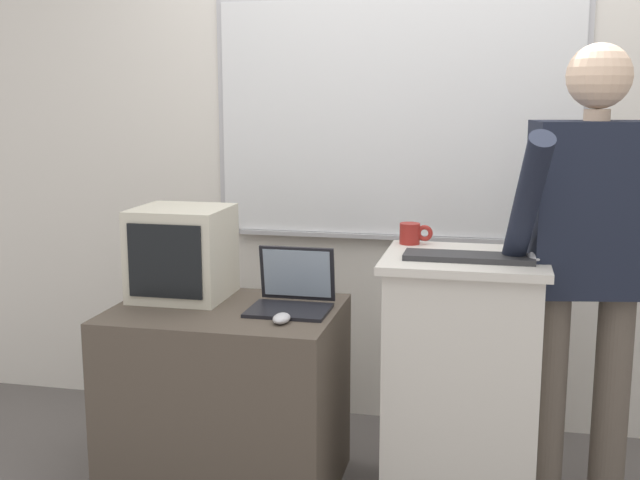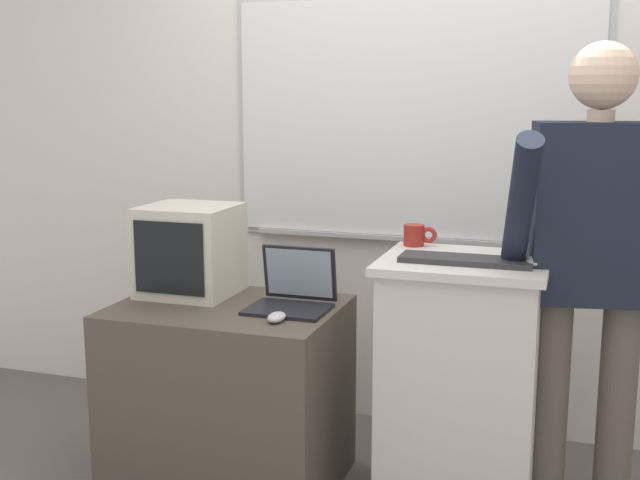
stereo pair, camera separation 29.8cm
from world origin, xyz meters
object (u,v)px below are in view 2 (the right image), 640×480
at_px(person_presenter, 592,254).
at_px(coffee_mug, 416,235).
at_px(laptop, 294,291).
at_px(crt_monitor, 190,250).
at_px(computer_mouse_by_laptop, 277,317).
at_px(lectern_podium, 460,385).
at_px(side_desk, 229,395).
at_px(wireless_keyboard, 466,260).
at_px(computer_mouse_by_keyboard, 535,262).

relative_size(person_presenter, coffee_mug, 13.18).
height_order(laptop, crt_monitor, crt_monitor).
xyz_separation_m(person_presenter, computer_mouse_by_laptop, (-1.06, -0.27, -0.25)).
height_order(lectern_podium, person_presenter, person_presenter).
bearing_deg(side_desk, coffee_mug, 22.14).
height_order(laptop, computer_mouse_by_laptop, laptop).
height_order(wireless_keyboard, crt_monitor, crt_monitor).
relative_size(lectern_podium, coffee_mug, 7.37).
bearing_deg(crt_monitor, coffee_mug, 9.56).
height_order(laptop, coffee_mug, coffee_mug).
distance_m(computer_mouse_by_laptop, coffee_mug, 0.64).
xyz_separation_m(crt_monitor, coffee_mug, (0.89, 0.15, 0.09)).
bearing_deg(computer_mouse_by_laptop, computer_mouse_by_keyboard, 11.76).
relative_size(lectern_podium, computer_mouse_by_keyboard, 9.50).
bearing_deg(coffee_mug, wireless_keyboard, -48.07).
distance_m(computer_mouse_by_laptop, crt_monitor, 0.58).
distance_m(side_desk, computer_mouse_by_keyboard, 1.29).
xyz_separation_m(lectern_podium, person_presenter, (0.43, 0.04, 0.51)).
bearing_deg(laptop, computer_mouse_by_keyboard, -1.83).
distance_m(wireless_keyboard, coffee_mug, 0.35).
bearing_deg(wireless_keyboard, crt_monitor, 174.59).
height_order(lectern_podium, laptop, same).
bearing_deg(person_presenter, computer_mouse_by_keyboard, -164.25).
relative_size(side_desk, crt_monitor, 2.37).
height_order(person_presenter, coffee_mug, person_presenter).
distance_m(computer_mouse_by_laptop, computer_mouse_by_keyboard, 0.92).
xyz_separation_m(person_presenter, computer_mouse_by_keyboard, (-0.18, -0.09, -0.02)).
xyz_separation_m(lectern_podium, computer_mouse_by_keyboard, (0.24, -0.05, 0.49)).
height_order(side_desk, person_presenter, person_presenter).
bearing_deg(wireless_keyboard, person_presenter, 14.49).
bearing_deg(computer_mouse_by_keyboard, side_desk, -178.35).
bearing_deg(computer_mouse_by_keyboard, person_presenter, 26.47).
bearing_deg(computer_mouse_by_keyboard, coffee_mug, 152.33).
xyz_separation_m(computer_mouse_by_keyboard, coffee_mug, (-0.46, 0.24, 0.02)).
bearing_deg(computer_mouse_by_laptop, lectern_podium, 20.22).
bearing_deg(person_presenter, lectern_podium, 174.86).
bearing_deg(person_presenter, wireless_keyboard, -176.23).
relative_size(wireless_keyboard, coffee_mug, 3.54).
bearing_deg(computer_mouse_by_laptop, person_presenter, 14.51).
bearing_deg(side_desk, laptop, 13.66).
bearing_deg(laptop, coffee_mug, 26.74).
relative_size(laptop, wireless_keyboard, 0.66).
bearing_deg(wireless_keyboard, laptop, 176.19).
relative_size(side_desk, computer_mouse_by_keyboard, 8.56).
bearing_deg(laptop, side_desk, -166.34).
height_order(side_desk, crt_monitor, crt_monitor).
xyz_separation_m(wireless_keyboard, coffee_mug, (-0.23, 0.26, 0.03)).
distance_m(lectern_podium, laptop, 0.71).
xyz_separation_m(computer_mouse_by_laptop, computer_mouse_by_keyboard, (0.87, 0.18, 0.22)).
bearing_deg(lectern_podium, wireless_keyboard, -78.20).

